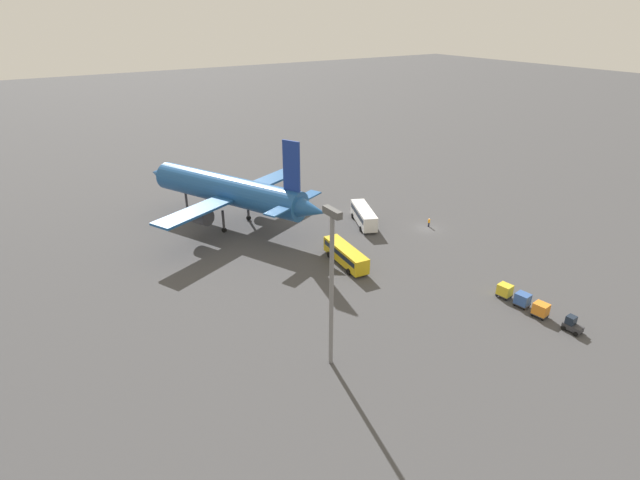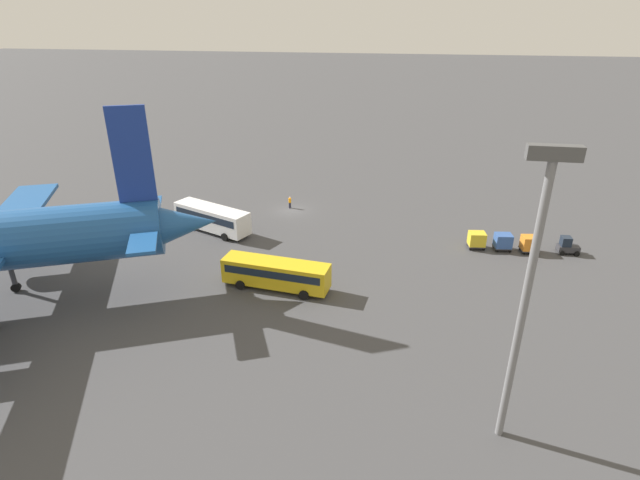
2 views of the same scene
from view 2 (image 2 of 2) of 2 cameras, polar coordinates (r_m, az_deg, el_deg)
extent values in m
plane|color=#424244|center=(72.32, -3.24, 3.42)|extent=(600.00, 600.00, 0.00)
cone|color=#1E5193|center=(50.77, -15.79, 1.73)|extent=(8.57, 7.46, 4.96)
cube|color=#1E5193|center=(63.91, -31.00, 3.11)|extent=(10.48, 16.12, 0.44)
cube|color=navy|center=(48.84, -20.72, 9.07)|extent=(3.26, 1.73, 8.81)
cube|color=#1E5193|center=(50.80, -19.24, 1.95)|extent=(8.06, 14.04, 0.28)
cylinder|color=#38383D|center=(62.70, -32.08, 0.76)|extent=(4.98, 4.44, 3.03)
cylinder|color=#38383D|center=(59.26, -31.78, -3.14)|extent=(0.50, 0.50, 4.41)
cylinder|color=black|center=(59.99, -31.41, -4.63)|extent=(1.03, 0.83, 0.90)
cube|color=white|center=(66.04, -12.24, 2.51)|extent=(11.15, 6.82, 2.85)
cube|color=#192333|center=(65.86, -12.28, 2.91)|extent=(10.36, 6.51, 0.91)
cylinder|color=black|center=(67.99, -15.02, 1.62)|extent=(1.04, 0.67, 1.00)
cylinder|color=black|center=(69.76, -13.31, 2.40)|extent=(1.04, 0.67, 1.00)
cylinder|color=black|center=(63.40, -10.85, 0.33)|extent=(1.04, 0.67, 1.00)
cylinder|color=black|center=(65.29, -9.13, 1.20)|extent=(1.04, 0.67, 1.00)
cube|color=gold|center=(51.42, -5.06, -3.78)|extent=(11.35, 3.86, 2.58)
cube|color=#192333|center=(51.20, -5.08, -3.34)|extent=(10.47, 3.80, 0.82)
cylinder|color=black|center=(52.20, -9.10, -5.11)|extent=(1.03, 0.41, 1.00)
cylinder|color=black|center=(54.34, -7.88, -3.76)|extent=(1.03, 0.41, 1.00)
cylinder|color=black|center=(49.86, -1.86, -6.30)|extent=(1.03, 0.41, 1.00)
cylinder|color=black|center=(52.10, -0.91, -4.83)|extent=(1.03, 0.41, 1.00)
cube|color=#333338|center=(65.90, 26.49, -0.85)|extent=(2.48, 1.45, 0.70)
cube|color=#192333|center=(65.42, 26.29, -0.12)|extent=(1.15, 1.23, 1.10)
cylinder|color=black|center=(65.15, 25.93, -1.36)|extent=(0.61, 0.26, 0.60)
cylinder|color=black|center=(66.35, 25.57, -0.83)|extent=(0.61, 0.26, 0.60)
cylinder|color=black|center=(65.75, 27.30, -1.42)|extent=(0.61, 0.26, 0.60)
cylinder|color=black|center=(66.93, 26.93, -0.89)|extent=(0.61, 0.26, 0.60)
cylinder|color=#1E1E2D|center=(73.02, -3.46, 3.99)|extent=(0.32, 0.32, 0.85)
cylinder|color=orange|center=(72.76, -3.47, 4.54)|extent=(0.38, 0.38, 0.65)
sphere|color=tan|center=(72.61, -3.48, 4.87)|extent=(0.24, 0.24, 0.24)
cube|color=#38383D|center=(64.29, 22.76, -0.98)|extent=(2.20, 1.93, 0.10)
cube|color=orange|center=(63.96, 22.88, -0.29)|extent=(2.10, 1.84, 1.60)
cylinder|color=black|center=(63.58, 22.26, -1.41)|extent=(0.37, 0.17, 0.36)
cylinder|color=black|center=(64.67, 21.91, -0.91)|extent=(0.37, 0.17, 0.36)
cylinder|color=black|center=(64.12, 23.54, -1.42)|extent=(0.37, 0.17, 0.36)
cylinder|color=black|center=(65.19, 23.17, -0.93)|extent=(0.37, 0.17, 0.36)
cube|color=#38383D|center=(63.76, 20.09, -0.74)|extent=(2.20, 1.93, 0.10)
cube|color=#33569E|center=(63.42, 20.20, -0.05)|extent=(2.10, 1.84, 1.60)
cylinder|color=black|center=(63.07, 19.56, -1.17)|extent=(0.37, 0.17, 0.36)
cylinder|color=black|center=(64.18, 19.25, -0.68)|extent=(0.37, 0.17, 0.36)
cylinder|color=black|center=(63.54, 20.87, -1.19)|extent=(0.37, 0.17, 0.36)
cylinder|color=black|center=(64.64, 20.54, -0.69)|extent=(0.37, 0.17, 0.36)
cube|color=#38383D|center=(63.21, 17.39, -0.57)|extent=(2.20, 1.93, 0.10)
cube|color=gold|center=(62.87, 17.49, 0.14)|extent=(2.10, 1.84, 1.60)
cylinder|color=black|center=(62.55, 16.83, -0.99)|extent=(0.37, 0.17, 0.36)
cylinder|color=black|center=(63.68, 16.57, -0.50)|extent=(0.37, 0.17, 0.36)
cylinder|color=black|center=(62.96, 18.17, -1.01)|extent=(0.37, 0.17, 0.36)
cylinder|color=black|center=(64.07, 17.89, -0.52)|extent=(0.37, 0.17, 0.36)
cylinder|color=slate|center=(32.68, 22.10, -7.91)|extent=(0.50, 0.50, 19.08)
cube|color=#4C4C4C|center=(28.93, 25.23, 9.02)|extent=(2.80, 0.70, 0.80)
camera|label=1|loc=(49.10, 105.62, 9.27)|focal=28.00mm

